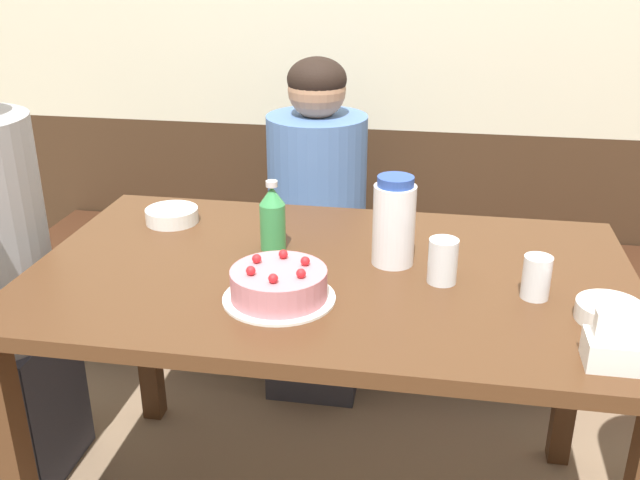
{
  "coord_description": "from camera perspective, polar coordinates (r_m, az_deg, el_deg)",
  "views": [
    {
      "loc": [
        0.23,
        -1.47,
        1.45
      ],
      "look_at": [
        -0.03,
        0.05,
        0.8
      ],
      "focal_mm": 40.0,
      "sensor_mm": 36.0,
      "label": 1
    }
  ],
  "objects": [
    {
      "name": "back_wall",
      "position": [
        2.54,
        4.83,
        18.2
      ],
      "size": [
        4.8,
        0.04,
        2.5
      ],
      "color": "#3D2819",
      "rests_on": "ground_plane"
    },
    {
      "name": "bench_seat",
      "position": [
        2.62,
        3.64,
        -5.16
      ],
      "size": [
        2.41,
        0.38,
        0.45
      ],
      "color": "#381E11",
      "rests_on": "ground_plane"
    },
    {
      "name": "dining_table",
      "position": [
        1.69,
        0.84,
        -5.24
      ],
      "size": [
        1.39,
        0.82,
        0.75
      ],
      "color": "#4C2D19",
      "rests_on": "ground_plane"
    },
    {
      "name": "birthday_cake",
      "position": [
        1.5,
        -3.31,
        -3.61
      ],
      "size": [
        0.24,
        0.24,
        0.09
      ],
      "color": "white",
      "rests_on": "dining_table"
    },
    {
      "name": "water_pitcher",
      "position": [
        1.65,
        5.94,
        1.46
      ],
      "size": [
        0.1,
        0.1,
        0.21
      ],
      "color": "white",
      "rests_on": "dining_table"
    },
    {
      "name": "soju_bottle",
      "position": [
        1.73,
        -3.82,
        1.82
      ],
      "size": [
        0.06,
        0.06,
        0.17
      ],
      "color": "#388E4C",
      "rests_on": "dining_table"
    },
    {
      "name": "napkin_holder",
      "position": [
        1.38,
        22.68,
        -7.86
      ],
      "size": [
        0.11,
        0.08,
        0.11
      ],
      "color": "white",
      "rests_on": "dining_table"
    },
    {
      "name": "bowl_soup_white",
      "position": [
        1.54,
        22.12,
        -5.34
      ],
      "size": [
        0.13,
        0.13,
        0.04
      ],
      "color": "white",
      "rests_on": "dining_table"
    },
    {
      "name": "bowl_rice_small",
      "position": [
        1.96,
        -11.76,
        1.94
      ],
      "size": [
        0.14,
        0.14,
        0.04
      ],
      "color": "white",
      "rests_on": "dining_table"
    },
    {
      "name": "glass_water_tall",
      "position": [
        1.57,
        16.93,
        -2.87
      ],
      "size": [
        0.06,
        0.06,
        0.09
      ],
      "color": "silver",
      "rests_on": "dining_table"
    },
    {
      "name": "glass_tumbler_short",
      "position": [
        1.59,
        9.79,
        -1.67
      ],
      "size": [
        0.07,
        0.07,
        0.1
      ],
      "color": "silver",
      "rests_on": "dining_table"
    },
    {
      "name": "person_pale_blue_shirt",
      "position": [
        2.37,
        -0.23,
        -0.1
      ],
      "size": [
        0.32,
        0.34,
        1.13
      ],
      "rotation": [
        0.0,
        0.0,
        -1.57
      ],
      "color": "#33333D",
      "rests_on": "ground_plane"
    }
  ]
}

